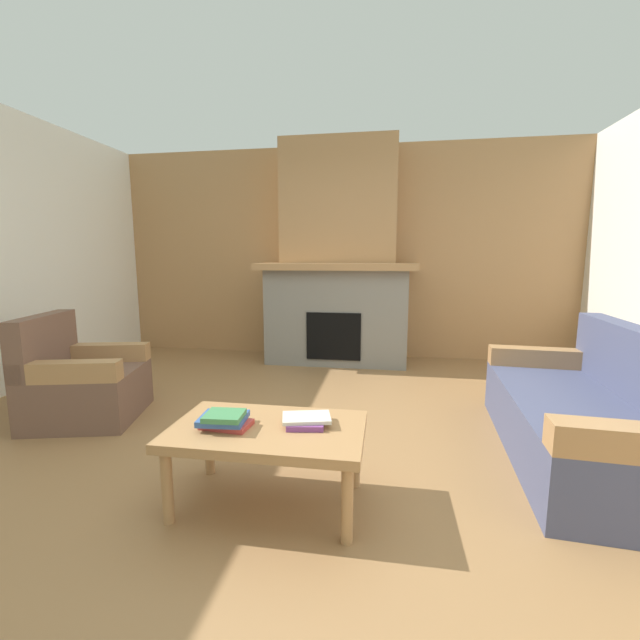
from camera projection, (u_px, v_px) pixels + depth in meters
name	position (u px, v px, depth m)	size (l,w,h in m)	color
ground	(289.00, 457.00, 2.68)	(9.00, 9.00, 0.00)	olive
wall_back_wood_panel	(341.00, 254.00, 5.41)	(6.00, 0.12, 2.70)	#A87A4C
fireplace	(338.00, 268.00, 5.07)	(1.90, 0.82, 2.70)	gray
couch	(588.00, 417.00, 2.62)	(0.97, 1.86, 0.85)	#474C6B
armchair	(82.00, 383.00, 3.30)	(0.92, 0.92, 0.85)	brown
coffee_table	(268.00, 436.00, 2.13)	(1.00, 0.60, 0.43)	#A87A4C
book_stack_near_edge	(225.00, 420.00, 2.10)	(0.27, 0.22, 0.08)	#B23833
book_stack_center	(306.00, 420.00, 2.13)	(0.28, 0.22, 0.05)	#7A3D84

